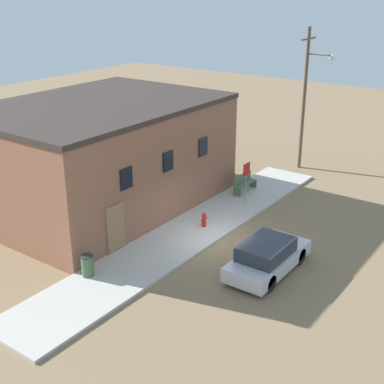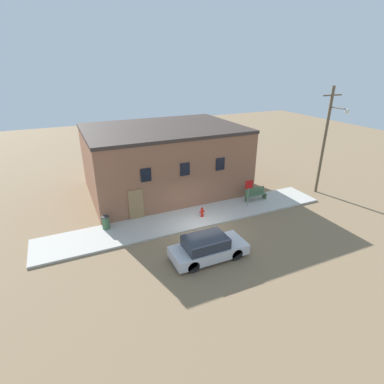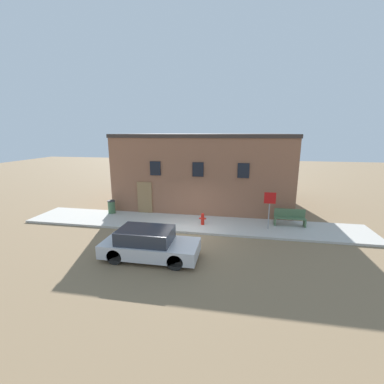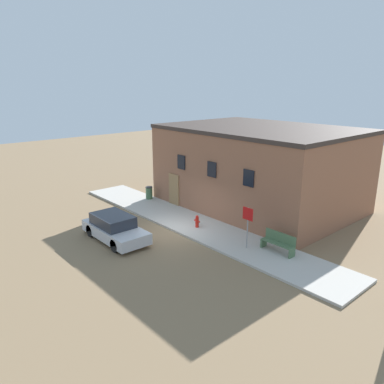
{
  "view_description": "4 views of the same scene",
  "coord_description": "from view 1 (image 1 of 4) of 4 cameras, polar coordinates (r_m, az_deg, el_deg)",
  "views": [
    {
      "loc": [
        -17.78,
        -11.42,
        10.71
      ],
      "look_at": [
        0.05,
        1.46,
        2.0
      ],
      "focal_mm": 50.0,
      "sensor_mm": 36.0,
      "label": 1
    },
    {
      "loc": [
        -7.49,
        -15.03,
        9.82
      ],
      "look_at": [
        0.05,
        1.46,
        2.0
      ],
      "focal_mm": 28.0,
      "sensor_mm": 36.0,
      "label": 2
    },
    {
      "loc": [
        2.64,
        -12.79,
        5.35
      ],
      "look_at": [
        0.05,
        1.46,
        2.0
      ],
      "focal_mm": 24.0,
      "sensor_mm": 36.0,
      "label": 3
    },
    {
      "loc": [
        15.36,
        -11.97,
        7.89
      ],
      "look_at": [
        0.05,
        1.46,
        2.0
      ],
      "focal_mm": 35.0,
      "sensor_mm": 36.0,
      "label": 4
    }
  ],
  "objects": [
    {
      "name": "stop_sign",
      "position": [
        27.11,
        5.81,
        1.79
      ],
      "size": [
        0.62,
        0.06,
        2.09
      ],
      "color": "gray",
      "rests_on": "sidewalk"
    },
    {
      "name": "utility_pole",
      "position": [
        32.46,
        12.08,
        10.16
      ],
      "size": [
        1.8,
        1.77,
        8.34
      ],
      "color": "brown",
      "rests_on": "ground"
    },
    {
      "name": "sidewalk",
      "position": [
        24.4,
        -0.07,
        -4.27
      ],
      "size": [
        20.05,
        2.93,
        0.12
      ],
      "color": "#BCB7AD",
      "rests_on": "ground"
    },
    {
      "name": "brick_building",
      "position": [
        27.1,
        -9.77,
        3.95
      ],
      "size": [
        12.0,
        8.69,
        5.28
      ],
      "color": "#8E5B42",
      "rests_on": "ground"
    },
    {
      "name": "bench",
      "position": [
        28.88,
        5.59,
        0.97
      ],
      "size": [
        1.72,
        0.44,
        0.95
      ],
      "color": "#4C6B47",
      "rests_on": "sidewalk"
    },
    {
      "name": "trash_bin",
      "position": [
        21.04,
        -11.1,
        -7.7
      ],
      "size": [
        0.48,
        0.48,
        0.87
      ],
      "color": "#426642",
      "rests_on": "sidewalk"
    },
    {
      "name": "parked_car",
      "position": [
        21.28,
        8.04,
        -6.86
      ],
      "size": [
        4.17,
        1.77,
        1.34
      ],
      "color": "black",
      "rests_on": "ground"
    },
    {
      "name": "fire_hydrant",
      "position": [
        24.65,
        1.29,
        -2.95
      ],
      "size": [
        0.41,
        0.2,
        0.7
      ],
      "color": "red",
      "rests_on": "sidewalk"
    },
    {
      "name": "ground_plane",
      "position": [
        23.69,
        2.81,
        -5.31
      ],
      "size": [
        80.0,
        80.0,
        0.0
      ],
      "primitive_type": "plane",
      "color": "#846B4C"
    }
  ]
}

